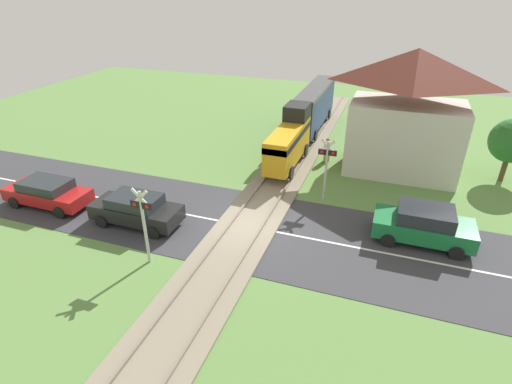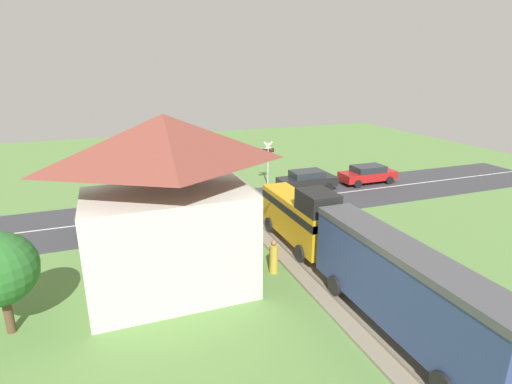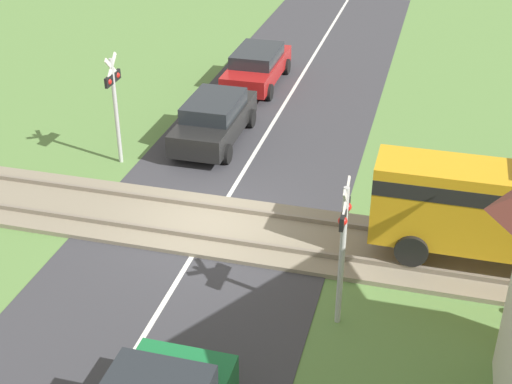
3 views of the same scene
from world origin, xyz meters
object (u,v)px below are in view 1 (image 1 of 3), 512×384
(pedestrian_by_station, at_px, (327,151))
(station_building, at_px, (407,115))
(train, at_px, (306,117))
(crossing_signal_west_approach, at_px, (143,217))
(car_near_crossing, at_px, (136,209))
(car_far_side, at_px, (424,224))
(car_behind_queue, at_px, (47,192))
(crossing_signal_east_approach, at_px, (327,162))

(pedestrian_by_station, bearing_deg, station_building, -0.69)
(train, distance_m, crossing_signal_west_approach, 15.25)
(car_near_crossing, xyz_separation_m, pedestrian_by_station, (6.88, 10.12, -0.08))
(car_far_side, distance_m, station_building, 7.73)
(car_far_side, relative_size, car_behind_queue, 0.95)
(car_near_crossing, bearing_deg, train, 69.05)
(train, bearing_deg, crossing_signal_west_approach, -100.57)
(crossing_signal_west_approach, height_order, crossing_signal_east_approach, same)
(car_near_crossing, height_order, station_building, station_building)
(car_far_side, bearing_deg, pedestrian_by_station, 126.97)
(train, relative_size, crossing_signal_east_approach, 4.30)
(pedestrian_by_station, bearing_deg, car_near_crossing, -124.22)
(car_behind_queue, relative_size, station_building, 0.62)
(car_behind_queue, relative_size, crossing_signal_west_approach, 1.31)
(station_building, bearing_deg, pedestrian_by_station, 179.31)
(car_near_crossing, xyz_separation_m, crossing_signal_east_approach, (7.67, 5.15, 1.34))
(station_building, bearing_deg, car_near_crossing, -137.87)
(train, xyz_separation_m, car_far_side, (7.46, -9.84, -1.03))
(crossing_signal_east_approach, bearing_deg, train, 110.26)
(train, distance_m, car_far_side, 12.39)
(car_behind_queue, bearing_deg, pedestrian_by_station, 40.06)
(station_building, bearing_deg, car_far_side, -80.50)
(car_behind_queue, xyz_separation_m, pedestrian_by_station, (12.03, 10.12, -0.05))
(car_far_side, xyz_separation_m, crossing_signal_east_approach, (-4.67, 2.27, 1.26))
(car_near_crossing, relative_size, station_building, 0.60)
(car_near_crossing, bearing_deg, car_far_side, 13.14)
(train, height_order, car_near_crossing, train)
(crossing_signal_west_approach, distance_m, pedestrian_by_station, 13.36)
(pedestrian_by_station, bearing_deg, car_behind_queue, -139.94)
(car_behind_queue, bearing_deg, car_near_crossing, 0.00)
(pedestrian_by_station, bearing_deg, car_far_side, -53.03)
(car_behind_queue, relative_size, pedestrian_by_station, 2.86)
(train, bearing_deg, car_far_side, -52.82)
(car_near_crossing, relative_size, pedestrian_by_station, 2.76)
(car_near_crossing, relative_size, crossing_signal_west_approach, 1.26)
(car_far_side, bearing_deg, car_near_crossing, -166.86)
(car_far_side, xyz_separation_m, station_building, (-1.20, 7.19, 2.58))
(car_near_crossing, height_order, pedestrian_by_station, pedestrian_by_station)
(car_far_side, distance_m, car_behind_queue, 17.72)
(station_building, distance_m, pedestrian_by_station, 5.05)
(station_building, relative_size, pedestrian_by_station, 4.60)
(crossing_signal_east_approach, xyz_separation_m, station_building, (3.46, 4.92, 1.32))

